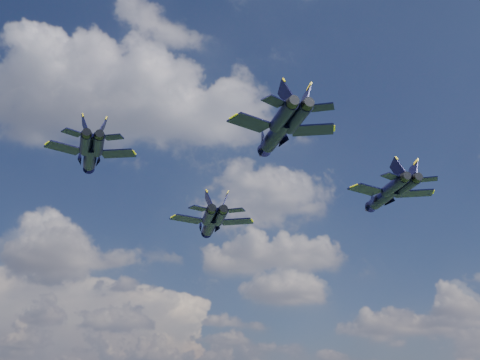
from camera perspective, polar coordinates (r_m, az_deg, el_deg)
name	(u,v)px	position (r m, az deg, el deg)	size (l,w,h in m)	color
jet_lead	(210,225)	(102.53, -2.87, -4.26)	(14.02, 17.99, 4.30)	black
jet_left	(90,157)	(82.08, -14.02, 2.11)	(11.52, 15.17, 3.58)	black
jet_right	(383,197)	(90.51, 13.40, -1.57)	(12.93, 16.77, 3.98)	black
jet_slot	(275,135)	(67.88, 3.34, 4.27)	(12.11, 15.88, 3.75)	black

